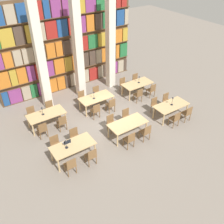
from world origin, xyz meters
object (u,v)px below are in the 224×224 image
Objects in this scene: desk_lamp_2 at (42,109)px; chair_21 at (123,84)px; chair_14 at (62,122)px; chair_22 at (151,90)px; chair_2 at (91,156)px; chair_15 at (50,108)px; chair_18 at (111,105)px; chair_4 at (130,139)px; chair_6 at (146,132)px; chair_0 at (71,165)px; reading_table_4 at (96,99)px; chair_19 at (97,93)px; pillar_right at (110,41)px; desk_lamp_3 at (94,94)px; pillar_center at (78,48)px; chair_9 at (155,105)px; desk_lamp_1 at (173,100)px; chair_10 at (187,113)px; reading_table_0 at (73,147)px; chair_5 at (111,123)px; chair_17 at (82,98)px; chair_1 at (56,144)px; desk_lamp_0 at (66,143)px; desk_lamp_4 at (139,78)px; laptop at (67,142)px; reading_table_3 at (46,115)px; chair_13 at (32,114)px; chair_7 at (127,116)px; reading_table_1 at (128,124)px; pillar_left at (40,56)px; chair_3 at (75,136)px; chair_11 at (167,100)px; chair_8 at (175,119)px; reading_table_2 at (171,106)px; chair_12 at (42,129)px; chair_20 at (138,95)px.

chair_21 is (5.45, 0.69, -0.57)m from desk_lamp_2.
chair_14 and chair_22 have the same top height.
chair_15 is at bearing 90.71° from chair_2.
chair_4 is at bearing -106.91° from chair_18.
chair_22 is at bearing 45.02° from chair_6.
chair_0 reaches higher than reading_table_4.
chair_19 is at bearing 56.74° from reading_table_4.
pillar_right is 14.15× the size of desk_lamp_3.
pillar_center is at bearing 84.96° from desk_lamp_3.
chair_9 is 1.05m from desk_lamp_1.
chair_21 is (-0.94, 4.35, 0.00)m from chair_10.
reading_table_0 is 2.11× the size of chair_21.
chair_5 is (-0.38, -3.92, -2.52)m from pillar_center.
chair_5 is 2.85m from chair_17.
chair_4 is at bearing 152.08° from chair_1.
desk_lamp_0 is at bearing 79.10° from chair_15.
desk_lamp_4 is (6.32, 2.05, 0.56)m from chair_1.
chair_5 is 2.97m from chair_19.
laptop is at bearing 63.18° from desk_lamp_0.
desk_lamp_3 reaches higher than reading_table_3.
chair_18 is (3.58, 2.04, -0.55)m from desk_lamp_0.
chair_7 is at bearing 144.10° from chair_13.
chair_14 reaches higher than reading_table_3.
chair_9 and chair_21 have the same top height.
reading_table_1 is (2.41, 0.69, 0.18)m from chair_2.
pillar_left is at bearing 63.17° from desk_lamp_2.
reading_table_1 is at bearing -43.11° from desk_lamp_2.
chair_3 and chair_17 have the same top height.
chair_4 is at bearing 57.77° from chair_7.
chair_4 is at bearing 91.44° from chair_17.
chair_11 reaches higher than reading_table_3.
chair_9 reaches higher than reading_table_4.
pillar_right is 3.80m from chair_17.
pillar_center is 6.76× the size of chair_22.
chair_6 and chair_18 have the same top height.
reading_table_4 is (2.35, 3.53, 0.18)m from chair_2.
desk_lamp_1 is 0.54× the size of chair_14.
chair_5 is 2.09× the size of desk_lamp_3.
desk_lamp_1 is 4.18m from desk_lamp_3.
reading_table_2 is at bearing 60.32° from chair_8.
chair_12 and chair_13 have the same top height.
reading_table_2 and reading_table_3 have the same top height.
chair_3 is at bearing 151.99° from chair_6.
desk_lamp_0 is at bearing 32.71° from chair_21.
chair_10 reaches higher than reading_table_4.
chair_20 is (2.78, 2.85, 0.00)m from chair_4.
desk_lamp_4 is at bearing 50.82° from chair_20.
chair_4 is 1.00× the size of chair_11.
chair_6 is 1.96× the size of desk_lamp_2.
chair_5 and chair_17 have the same top height.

